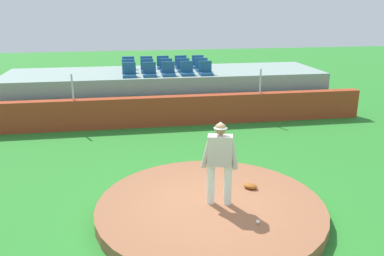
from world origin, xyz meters
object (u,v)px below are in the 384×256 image
pitcher (220,157)px  stadium_chair_7 (166,68)px  stadium_chair_6 (147,68)px  stadium_chair_9 (202,67)px  stadium_chair_11 (147,65)px  stadium_chair_4 (206,71)px  stadium_chair_8 (184,68)px  baseball (258,222)px  stadium_chair_2 (168,71)px  stadium_chair_3 (187,71)px  stadium_chair_14 (198,64)px  stadium_chair_0 (129,73)px  stadium_chair_10 (128,65)px  fielding_glove (250,186)px  stadium_chair_5 (129,69)px  stadium_chair_13 (181,64)px  stadium_chair_1 (150,72)px

pitcher → stadium_chair_7: 8.32m
pitcher → stadium_chair_6: size_ratio=3.41×
stadium_chair_9 → stadium_chair_11: same height
stadium_chair_4 → stadium_chair_9: bearing=-91.7°
stadium_chair_8 → baseball: bearing=90.0°
stadium_chair_2 → stadium_chair_3: same height
stadium_chair_7 → stadium_chair_14: size_ratio=1.00×
pitcher → stadium_chair_7: (-0.15, 8.30, 0.47)m
stadium_chair_7 → baseball: bearing=94.2°
stadium_chair_9 → stadium_chair_8: bearing=0.8°
pitcher → stadium_chair_8: 8.29m
stadium_chair_2 → stadium_chair_9: bearing=-149.0°
pitcher → baseball: (0.52, -0.88, -0.95)m
stadium_chair_0 → stadium_chair_10: (-0.00, 1.74, 0.00)m
baseball → stadium_chair_10: size_ratio=0.15×
pitcher → stadium_chair_7: bearing=107.6°
stadium_chair_9 → stadium_chair_14: same height
stadium_chair_8 → stadium_chair_10: bearing=-23.5°
fielding_glove → stadium_chair_2: stadium_chair_2 is taller
fielding_glove → stadium_chair_5: stadium_chair_5 is taller
stadium_chair_0 → stadium_chair_13: (2.12, 1.72, 0.00)m
stadium_chair_14 → stadium_chair_13: bearing=-3.1°
stadium_chair_0 → stadium_chair_7: size_ratio=1.00×
stadium_chair_14 → stadium_chair_10: bearing=-1.1°
stadium_chair_6 → stadium_chair_13: same height
fielding_glove → stadium_chair_11: bearing=138.7°
pitcher → stadium_chair_4: size_ratio=3.41×
stadium_chair_2 → stadium_chair_8: bearing=-129.2°
stadium_chair_0 → stadium_chair_10: 1.74m
stadium_chair_3 → stadium_chair_4: bearing=176.3°
stadium_chair_2 → stadium_chair_5: 1.66m
stadium_chair_3 → stadium_chair_14: (0.72, 1.67, 0.00)m
stadium_chair_4 → stadium_chair_6: 2.27m
fielding_glove → stadium_chair_8: (-0.31, 7.73, 1.41)m
stadium_chair_8 → stadium_chair_9: 0.72m
stadium_chair_5 → stadium_chair_10: size_ratio=1.00×
pitcher → stadium_chair_0: bearing=118.5°
stadium_chair_7 → stadium_chair_13: 1.10m
stadium_chair_3 → stadium_chair_10: 2.72m
stadium_chair_3 → stadium_chair_8: bearing=-89.5°
stadium_chair_13 → stadium_chair_1: bearing=51.3°
stadium_chair_7 → stadium_chair_6: bearing=-0.1°
stadium_chair_5 → stadium_chair_11: bearing=-130.9°
stadium_chair_4 → stadium_chair_5: bearing=-17.6°
stadium_chair_8 → stadium_chair_13: (0.03, 0.89, 0.00)m
pitcher → stadium_chair_10: 9.32m
stadium_chair_2 → stadium_chair_8: 1.07m
stadium_chair_8 → stadium_chair_0: bearing=21.7°
baseball → stadium_chair_14: stadium_chair_14 is taller
stadium_chair_7 → stadium_chair_2: bearing=89.2°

